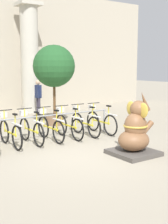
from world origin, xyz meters
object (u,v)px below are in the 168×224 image
at_px(bicycle_4, 50,127).
at_px(potted_tree, 54,68).
at_px(bicycle_2, 10,132).
at_px(elephant_statue, 135,133).
at_px(bicycle_3, 31,130).
at_px(person_pedestrian, 38,94).
at_px(bicycle_5, 68,125).
at_px(bicycle_7, 101,121).
at_px(bicycle_6, 85,123).

height_order(bicycle_4, potted_tree, potted_tree).
relative_size(bicycle_2, elephant_statue, 1.02).
height_order(bicycle_3, person_pedestrian, person_pedestrian).
xyz_separation_m(bicycle_5, potted_tree, (0.73, 2.19, 1.74)).
distance_m(bicycle_4, bicycle_7, 1.88).
distance_m(bicycle_5, bicycle_6, 0.63).
height_order(bicycle_4, elephant_statue, elephant_statue).
height_order(bicycle_5, person_pedestrian, person_pedestrian).
distance_m(elephant_statue, potted_tree, 4.97).
height_order(bicycle_2, bicycle_6, same).
height_order(bicycle_5, bicycle_7, same).
xyz_separation_m(bicycle_2, bicycle_3, (0.63, -0.00, 0.00)).
xyz_separation_m(bicycle_6, person_pedestrian, (0.68, 4.76, 0.54)).
bearing_deg(potted_tree, bicycle_3, -132.55).
bearing_deg(bicycle_3, person_pedestrian, 61.61).
relative_size(bicycle_4, potted_tree, 0.55).
bearing_deg(bicycle_4, bicycle_2, 179.57).
xyz_separation_m(bicycle_4, bicycle_7, (1.88, -0.04, 0.00)).
xyz_separation_m(bicycle_5, bicycle_6, (0.63, 0.02, 0.00)).
xyz_separation_m(bicycle_7, potted_tree, (-0.53, 2.20, 1.74)).
xyz_separation_m(bicycle_3, bicycle_6, (1.88, -0.02, 0.00)).
bearing_deg(person_pedestrian, bicycle_7, -90.62).
distance_m(bicycle_5, potted_tree, 2.89).
bearing_deg(person_pedestrian, bicycle_3, -118.39).
distance_m(bicycle_3, bicycle_6, 1.88).
height_order(bicycle_2, person_pedestrian, person_pedestrian).
relative_size(bicycle_7, potted_tree, 0.55).
distance_m(bicycle_4, bicycle_5, 0.63).
distance_m(bicycle_2, bicycle_6, 2.51).
bearing_deg(elephant_statue, bicycle_6, 85.72).
height_order(elephant_statue, potted_tree, potted_tree).
xyz_separation_m(bicycle_3, elephant_statue, (1.70, -2.54, 0.14)).
distance_m(elephant_statue, person_pedestrian, 7.35).
height_order(bicycle_4, bicycle_6, same).
relative_size(bicycle_4, elephant_statue, 1.02).
relative_size(bicycle_5, elephant_statue, 1.02).
height_order(bicycle_3, elephant_statue, elephant_statue).
relative_size(bicycle_4, bicycle_7, 1.00).
xyz_separation_m(bicycle_2, bicycle_5, (1.88, -0.04, 0.00)).
height_order(bicycle_5, potted_tree, potted_tree).
distance_m(bicycle_2, person_pedestrian, 5.74).
distance_m(bicycle_2, potted_tree, 3.81).
height_order(bicycle_2, bicycle_5, same).
relative_size(bicycle_5, bicycle_7, 1.00).
relative_size(bicycle_7, person_pedestrian, 1.03).
distance_m(person_pedestrian, potted_tree, 2.91).
bearing_deg(bicycle_6, bicycle_7, -2.58).
bearing_deg(bicycle_4, elephant_statue, -67.18).
height_order(bicycle_3, bicycle_4, same).
relative_size(bicycle_7, elephant_statue, 1.02).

